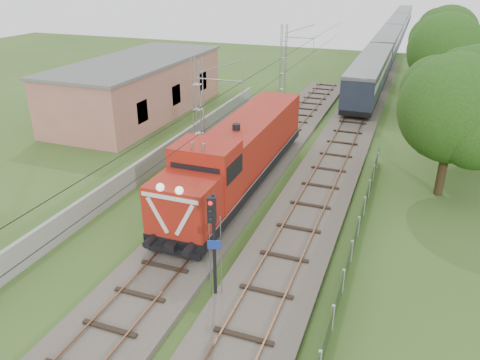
% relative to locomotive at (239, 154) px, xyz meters
% --- Properties ---
extents(ground, '(140.00, 140.00, 0.00)m').
position_rel_locomotive_xyz_m(ground, '(0.00, -11.45, -2.38)').
color(ground, '#35521E').
rests_on(ground, ground).
extents(track_main, '(4.20, 70.00, 0.45)m').
position_rel_locomotive_xyz_m(track_main, '(0.00, -4.45, -2.20)').
color(track_main, '#6B6054').
rests_on(track_main, ground).
extents(track_side, '(4.20, 80.00, 0.45)m').
position_rel_locomotive_xyz_m(track_side, '(5.00, 8.55, -2.20)').
color(track_side, '#6B6054').
rests_on(track_side, ground).
extents(catenary, '(3.31, 70.00, 8.00)m').
position_rel_locomotive_xyz_m(catenary, '(-2.95, 0.55, 1.67)').
color(catenary, gray).
rests_on(catenary, ground).
extents(boundary_wall, '(0.25, 40.00, 1.50)m').
position_rel_locomotive_xyz_m(boundary_wall, '(-6.50, 0.55, -1.63)').
color(boundary_wall, '#9E9E99').
rests_on(boundary_wall, ground).
extents(station_building, '(8.40, 20.40, 5.22)m').
position_rel_locomotive_xyz_m(station_building, '(-15.00, 12.55, 0.25)').
color(station_building, '#B1725F').
rests_on(station_building, ground).
extents(fence, '(0.12, 32.00, 1.20)m').
position_rel_locomotive_xyz_m(fence, '(8.00, -8.45, -1.78)').
color(fence, black).
rests_on(fence, ground).
extents(locomotive, '(3.23, 18.46, 4.69)m').
position_rel_locomotive_xyz_m(locomotive, '(0.00, 0.00, 0.00)').
color(locomotive, black).
rests_on(locomotive, ground).
extents(coach_rake, '(3.06, 91.22, 3.53)m').
position_rel_locomotive_xyz_m(coach_rake, '(5.00, 62.10, 0.15)').
color(coach_rake, black).
rests_on(coach_rake, ground).
extents(signal_post, '(0.54, 0.43, 5.03)m').
position_rel_locomotive_xyz_m(signal_post, '(2.96, -10.89, 1.07)').
color(signal_post, black).
rests_on(signal_post, ground).
extents(tree_a, '(6.78, 6.46, 8.79)m').
position_rel_locomotive_xyz_m(tree_a, '(12.17, 3.54, 3.11)').
color(tree_a, '#3C2A18').
rests_on(tree_a, ground).
extents(tree_b, '(6.59, 6.27, 8.54)m').
position_rel_locomotive_xyz_m(tree_b, '(13.98, 9.43, 2.95)').
color(tree_b, '#3C2A18').
rests_on(tree_b, ground).
extents(tree_c, '(7.27, 6.93, 9.43)m').
position_rel_locomotive_xyz_m(tree_c, '(12.05, 23.08, 3.50)').
color(tree_c, '#3C2A18').
rests_on(tree_c, ground).
extents(tree_d, '(7.17, 6.83, 9.29)m').
position_rel_locomotive_xyz_m(tree_d, '(12.54, 34.58, 3.42)').
color(tree_d, '#3C2A18').
rests_on(tree_d, ground).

